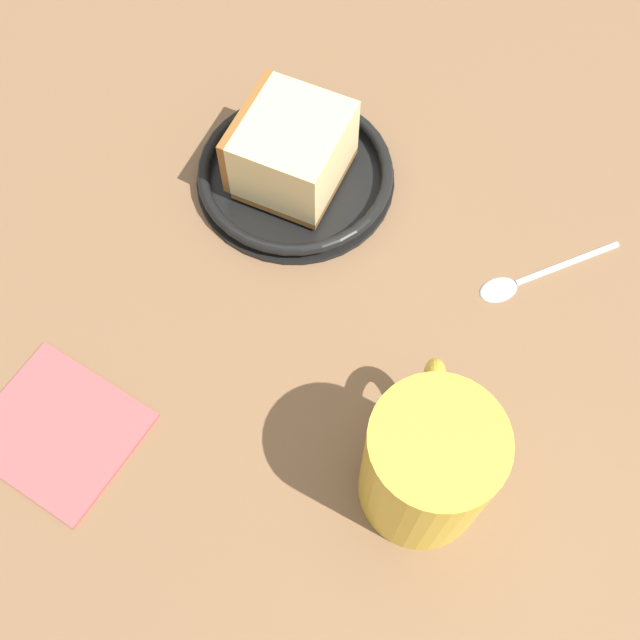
% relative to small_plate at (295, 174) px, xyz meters
% --- Properties ---
extents(ground_plane, '(1.53, 1.53, 0.03)m').
position_rel_small_plate_xyz_m(ground_plane, '(0.05, -0.05, -0.02)').
color(ground_plane, brown).
extents(small_plate, '(0.16, 0.16, 0.02)m').
position_rel_small_plate_xyz_m(small_plate, '(0.00, 0.00, 0.00)').
color(small_plate, black).
rests_on(small_plate, ground_plane).
extents(cake_slice, '(0.08, 0.09, 0.06)m').
position_rel_small_plate_xyz_m(cake_slice, '(-0.00, -0.00, 0.03)').
color(cake_slice, brown).
rests_on(cake_slice, small_plate).
extents(tea_mug, '(0.08, 0.11, 0.11)m').
position_rel_small_plate_xyz_m(tea_mug, '(0.19, -0.18, 0.05)').
color(tea_mug, gold).
rests_on(tea_mug, ground_plane).
extents(teaspoon, '(0.08, 0.10, 0.01)m').
position_rel_small_plate_xyz_m(teaspoon, '(0.19, 0.00, -0.00)').
color(teaspoon, silver).
rests_on(teaspoon, ground_plane).
extents(folded_napkin, '(0.11, 0.10, 0.01)m').
position_rel_small_plate_xyz_m(folded_napkin, '(-0.04, -0.26, -0.01)').
color(folded_napkin, '#B24C4C').
rests_on(folded_napkin, ground_plane).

